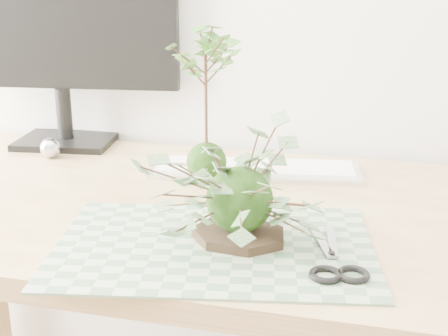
{
  "coord_description": "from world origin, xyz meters",
  "views": [
    {
      "loc": [
        0.24,
        0.19,
        1.16
      ],
      "look_at": [
        0.0,
        1.14,
        0.84
      ],
      "focal_mm": 50.0,
      "sensor_mm": 36.0,
      "label": 1
    }
  ],
  "objects_px": {
    "maple_kokedama": "(206,64)",
    "monitor": "(59,24)",
    "keyboard": "(255,169)",
    "ivy_kokedama": "(240,170)",
    "desk": "(223,247)"
  },
  "relations": [
    {
      "from": "maple_kokedama",
      "to": "monitor",
      "type": "relative_size",
      "value": 0.6
    },
    {
      "from": "desk",
      "to": "keyboard",
      "type": "xyz_separation_m",
      "value": [
        0.02,
        0.19,
        0.1
      ]
    },
    {
      "from": "desk",
      "to": "monitor",
      "type": "height_order",
      "value": "monitor"
    },
    {
      "from": "maple_kokedama",
      "to": "keyboard",
      "type": "bearing_deg",
      "value": 42.06
    },
    {
      "from": "ivy_kokedama",
      "to": "desk",
      "type": "bearing_deg",
      "value": 113.06
    },
    {
      "from": "desk",
      "to": "ivy_kokedama",
      "type": "relative_size",
      "value": 4.51
    },
    {
      "from": "keyboard",
      "to": "monitor",
      "type": "relative_size",
      "value": 0.81
    },
    {
      "from": "ivy_kokedama",
      "to": "keyboard",
      "type": "distance_m",
      "value": 0.36
    },
    {
      "from": "maple_kokedama",
      "to": "keyboard",
      "type": "distance_m",
      "value": 0.26
    },
    {
      "from": "desk",
      "to": "maple_kokedama",
      "type": "bearing_deg",
      "value": 119.34
    },
    {
      "from": "maple_kokedama",
      "to": "monitor",
      "type": "bearing_deg",
      "value": 155.34
    },
    {
      "from": "ivy_kokedama",
      "to": "maple_kokedama",
      "type": "distance_m",
      "value": 0.32
    },
    {
      "from": "ivy_kokedama",
      "to": "keyboard",
      "type": "height_order",
      "value": "ivy_kokedama"
    },
    {
      "from": "ivy_kokedama",
      "to": "keyboard",
      "type": "bearing_deg",
      "value": 97.48
    },
    {
      "from": "desk",
      "to": "monitor",
      "type": "distance_m",
      "value": 0.67
    }
  ]
}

